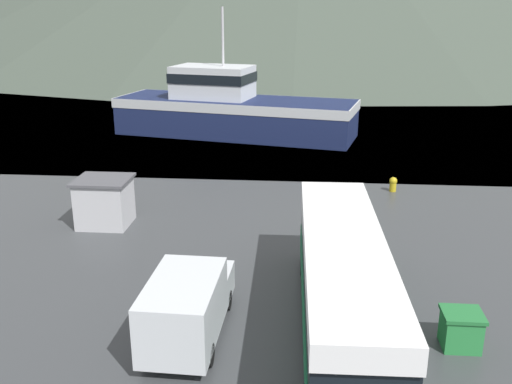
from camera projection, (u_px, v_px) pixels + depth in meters
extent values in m
plane|color=slate|center=(313.00, 47.00, 148.01)|extent=(240.00, 240.00, 0.00)
cube|color=#146B3D|center=(341.00, 306.00, 18.31)|extent=(2.76, 11.85, 1.00)
cube|color=black|center=(343.00, 276.00, 17.98)|extent=(2.70, 11.61, 1.14)
cube|color=white|center=(344.00, 249.00, 17.69)|extent=(2.76, 11.85, 0.71)
cube|color=black|center=(331.00, 216.00, 23.66)|extent=(2.20, 0.11, 1.54)
cylinder|color=black|center=(304.00, 264.00, 22.45)|extent=(0.32, 0.91, 0.90)
cylinder|color=black|center=(360.00, 265.00, 22.32)|extent=(0.32, 0.91, 0.90)
cube|color=silver|center=(184.00, 310.00, 17.39)|extent=(2.20, 3.81, 1.90)
cube|color=silver|center=(202.00, 282.00, 20.05)|extent=(2.14, 1.67, 1.05)
cube|color=black|center=(196.00, 270.00, 19.04)|extent=(1.77, 0.12, 0.67)
cylinder|color=black|center=(175.00, 297.00, 20.11)|extent=(0.24, 0.71, 0.70)
cylinder|color=black|center=(227.00, 300.00, 19.91)|extent=(0.24, 0.71, 0.70)
cylinder|color=black|center=(147.00, 351.00, 16.98)|extent=(0.24, 0.71, 0.70)
cylinder|color=black|center=(209.00, 355.00, 16.77)|extent=(0.24, 0.71, 0.70)
cube|color=#19234C|center=(236.00, 117.00, 46.60)|extent=(20.03, 9.82, 2.97)
cube|color=silver|center=(235.00, 103.00, 46.26)|extent=(20.23, 9.91, 0.74)
cube|color=silver|center=(213.00, 82.00, 46.30)|extent=(6.89, 5.24, 2.57)
cube|color=black|center=(213.00, 77.00, 46.18)|extent=(7.03, 5.38, 0.77)
cylinder|color=#B2B2B7|center=(223.00, 37.00, 44.92)|extent=(0.20, 0.20, 4.55)
cube|color=#287F3D|center=(461.00, 331.00, 17.64)|extent=(1.12, 1.02, 1.07)
cube|color=#226C34|center=(463.00, 314.00, 17.46)|extent=(1.23, 1.13, 0.12)
cube|color=#B2B2B7|center=(105.00, 203.00, 27.42)|extent=(2.35, 2.14, 2.21)
cube|color=#4C4C51|center=(103.00, 180.00, 27.06)|extent=(2.58, 2.35, 0.12)
cylinder|color=#B29919|center=(393.00, 187.00, 32.65)|extent=(0.38, 0.38, 0.51)
sphere|color=#B29919|center=(393.00, 181.00, 32.54)|extent=(0.44, 0.44, 0.44)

